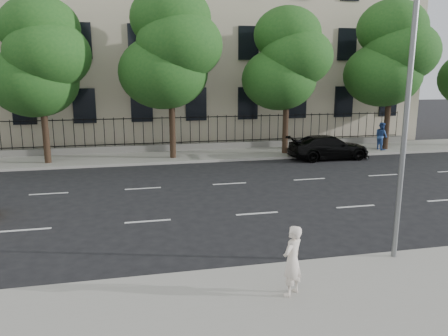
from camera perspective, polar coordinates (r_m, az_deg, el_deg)
The scene contains 14 objects.
ground at distance 14.07m, azimuth 7.30°, elevation -9.08°, with size 120.00×120.00×0.00m, color black.
near_sidewalk at distance 10.71m, azimuth 14.77°, elevation -16.23°, with size 60.00×4.00×0.15m, color gray.
far_sidewalk at distance 27.15m, azimuth -2.63°, elevation 1.72°, with size 60.00×4.00×0.15m, color gray.
lane_markings at distance 18.36m, azimuth 2.33°, elevation -3.77°, with size 49.60×4.62×0.01m, color silver, non-canonical shape.
masonry_building at distance 35.73m, azimuth -5.36°, elevation 18.68°, with size 34.60×12.11×18.50m.
iron_fence at distance 28.70m, azimuth -3.22°, elevation 3.47°, with size 30.00×0.50×2.20m.
street_light at distance 12.64m, azimuth 21.74°, elevation 11.63°, with size 0.25×3.32×8.05m.
tree_b at distance 26.04m, azimuth -22.87°, elevation 13.08°, with size 5.53×5.12×8.97m.
tree_c at distance 25.81m, azimuth -6.97°, elevation 15.22°, with size 5.89×5.50×9.80m.
tree_d at distance 27.38m, azimuth 8.25°, elevation 13.82°, with size 5.34×4.94×8.84m.
tree_e at distance 30.54m, azimuth 21.03°, elevation 13.67°, with size 5.71×5.31×9.46m.
black_sedan at distance 26.85m, azimuth 13.50°, elevation 2.65°, with size 1.99×4.90×1.42m, color black.
woman_near at distance 10.18m, azimuth 8.90°, elevation -11.86°, with size 0.60×0.40×1.65m, color silver.
pedestrian_far at distance 30.21m, azimuth 19.86°, elevation 3.96°, with size 0.87×0.68×1.79m, color #2D4F93.
Camera 1 is at (-4.51, -12.29, 5.15)m, focal length 35.00 mm.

